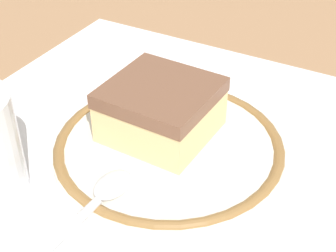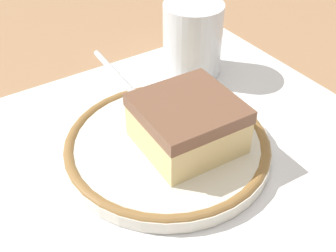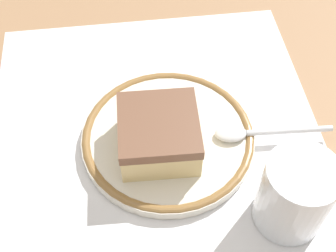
{
  "view_description": "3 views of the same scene",
  "coord_description": "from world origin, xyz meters",
  "views": [
    {
      "loc": [
        0.18,
        -0.34,
        0.3
      ],
      "look_at": [
        -0.0,
        -0.01,
        0.03
      ],
      "focal_mm": 54.67,
      "sensor_mm": 36.0,
      "label": 1
    },
    {
      "loc": [
        0.18,
        0.27,
        0.3
      ],
      "look_at": [
        -0.0,
        -0.01,
        0.03
      ],
      "focal_mm": 46.21,
      "sensor_mm": 36.0,
      "label": 2
    },
    {
      "loc": [
        -0.32,
        0.03,
        0.47
      ],
      "look_at": [
        -0.0,
        -0.01,
        0.03
      ],
      "focal_mm": 48.62,
      "sensor_mm": 36.0,
      "label": 3
    }
  ],
  "objects": [
    {
      "name": "placemat",
      "position": [
        0.0,
        0.0,
        0.0
      ],
      "size": [
        0.47,
        0.41,
        0.0
      ],
      "primitive_type": "cube",
      "color": "white",
      "rests_on": "ground_plane"
    },
    {
      "name": "spoon",
      "position": [
        -0.01,
        -0.11,
        0.02
      ],
      "size": [
        0.03,
        0.15,
        0.01
      ],
      "color": "silver",
      "rests_on": "plate"
    },
    {
      "name": "ground_plane",
      "position": [
        0.0,
        0.0,
        0.0
      ],
      "size": [
        2.4,
        2.4,
        0.0
      ],
      "primitive_type": "plane",
      "color": "#9E7551"
    },
    {
      "name": "cake_slice",
      "position": [
        -0.02,
        0.0,
        0.04
      ],
      "size": [
        0.1,
        0.1,
        0.05
      ],
      "color": "beige",
      "rests_on": "plate"
    },
    {
      "name": "plate",
      "position": [
        -0.0,
        -0.01,
        0.01
      ],
      "size": [
        0.21,
        0.21,
        0.02
      ],
      "color": "silver",
      "rests_on": "placemat"
    }
  ]
}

